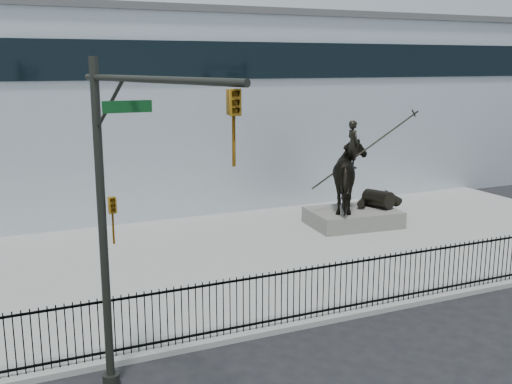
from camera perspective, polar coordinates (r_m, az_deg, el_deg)
name	(u,v)px	position (r m, az deg, el deg)	size (l,w,h in m)	color
ground	(383,332)	(16.37, 12.04, -12.93)	(120.00, 120.00, 0.00)	black
plaza	(269,254)	(21.95, 1.21, -5.88)	(30.00, 12.00, 0.15)	gray
building	(167,108)	(33.17, -8.52, 7.91)	(44.00, 14.00, 9.00)	silver
picket_fence	(358,284)	(16.96, 9.67, -8.62)	(22.10, 0.10, 1.50)	black
statue_plinth	(353,217)	(25.65, 9.21, -2.41)	(3.64, 2.50, 0.68)	#5B5853
equestrian_statue	(356,176)	(25.30, 9.49, 1.49)	(4.65, 3.09, 3.95)	black
traffic_signal_left	(122,214)	(11.79, -12.63, -2.05)	(1.52, 4.84, 7.00)	black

